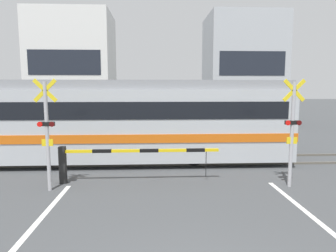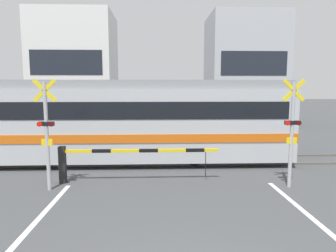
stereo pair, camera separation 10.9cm
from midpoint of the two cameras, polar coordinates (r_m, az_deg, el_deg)
rail_track_near at (r=11.81m, az=0.22°, el=-7.39°), size 50.00×0.10×0.08m
rail_track_far at (r=13.21m, az=-0.04°, el=-5.83°), size 50.00×0.10×0.08m
commuter_train at (r=13.07m, az=-23.20°, el=1.18°), size 20.06×2.73×3.32m
crossing_barrier_near at (r=9.79m, az=-11.05°, el=-5.80°), size 5.09×0.20×1.19m
crossing_barrier_far at (r=15.56m, az=6.97°, el=-0.91°), size 5.09×0.20×1.19m
crossing_signal_left at (r=9.38m, az=-21.81°, el=-0.66°), size 0.68×0.15×3.29m
crossing_signal_right at (r=9.75m, az=22.83°, el=-0.42°), size 0.68×0.15×3.29m
pedestrian at (r=18.50m, az=-4.72°, el=0.73°), size 0.38×0.22×1.64m
building_left_of_street at (r=25.21m, az=-17.04°, el=10.03°), size 6.07×5.03×8.80m
building_right_of_street at (r=25.43m, az=14.38°, el=10.05°), size 5.79×5.03×8.76m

